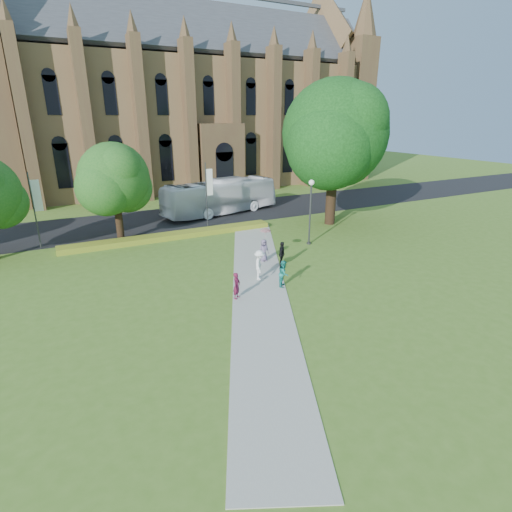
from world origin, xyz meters
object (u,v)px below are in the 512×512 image
large_tree (335,134)px  tour_coach (221,197)px  streetlamp (311,204)px  pedestrian_0 (237,286)px

large_tree → tour_coach: (-7.75, 8.76, -6.54)m
streetlamp → pedestrian_0: streetlamp is taller
large_tree → pedestrian_0: bearing=-143.3°
streetlamp → tour_coach: bearing=99.6°
tour_coach → pedestrian_0: (-7.32, -19.98, -1.01)m
streetlamp → large_tree: large_tree is taller
pedestrian_0 → streetlamp: bearing=-5.7°
tour_coach → pedestrian_0: size_ratio=8.34×
pedestrian_0 → tour_coach: bearing=29.1°
large_tree → tour_coach: large_tree is taller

